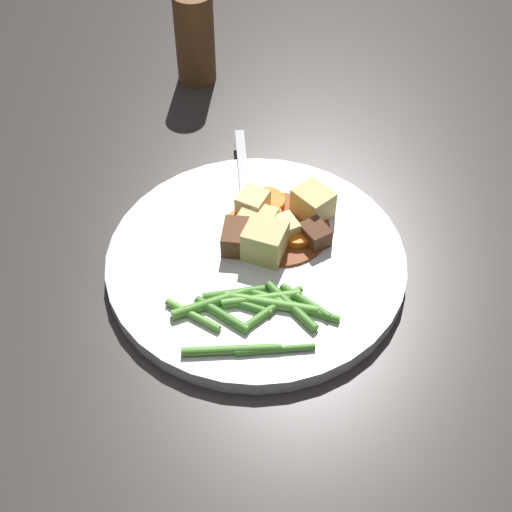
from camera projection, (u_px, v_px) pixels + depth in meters
The scene contains 30 objects.
ground_plane at pixel (256, 267), 0.71m from camera, with size 3.00×3.00×0.00m, color #383330.
dinner_plate at pixel (256, 261), 0.70m from camera, with size 0.28×0.28×0.02m, color white.
stew_sauce at pixel (279, 228), 0.72m from camera, with size 0.10×0.10×0.00m, color brown.
carrot_slice_0 at pixel (267, 215), 0.73m from camera, with size 0.03×0.03×0.01m, color orange.
carrot_slice_1 at pixel (297, 236), 0.70m from camera, with size 0.03×0.03×0.01m, color orange.
carrot_slice_2 at pixel (268, 202), 0.74m from camera, with size 0.04×0.04×0.01m, color orange.
carrot_slice_3 at pixel (240, 222), 0.72m from camera, with size 0.03×0.03×0.01m, color orange.
carrot_slice_4 at pixel (260, 237), 0.70m from camera, with size 0.03×0.03×0.01m, color orange.
potato_chunk_0 at pixel (313, 203), 0.72m from camera, with size 0.03×0.04×0.03m, color #E5CC7A.
potato_chunk_1 at pixel (253, 205), 0.72m from camera, with size 0.03×0.03×0.03m, color #EAD68C.
potato_chunk_2 at pixel (265, 241), 0.68m from camera, with size 0.04×0.03×0.03m, color #E5CC7A.
potato_chunk_3 at pixel (258, 221), 0.71m from camera, with size 0.03×0.03×0.02m, color #E5CC7A.
potato_chunk_4 at pixel (281, 230), 0.70m from camera, with size 0.02×0.03×0.02m, color #EAD68C.
meat_chunk_0 at pixel (315, 235), 0.70m from camera, with size 0.03×0.02×0.02m, color #56331E.
meat_chunk_1 at pixel (242, 238), 0.69m from camera, with size 0.04×0.04×0.02m, color brown.
green_bean_0 at pixel (275, 349), 0.62m from camera, with size 0.01×0.01×0.07m, color #4C8E33.
green_bean_1 at pixel (274, 307), 0.65m from camera, with size 0.01×0.01×0.07m, color #599E38.
green_bean_2 at pixel (227, 316), 0.64m from camera, with size 0.01×0.01×0.06m, color #4C8E33.
green_bean_3 at pixel (271, 303), 0.65m from camera, with size 0.01×0.01×0.08m, color #66AD42.
green_bean_4 at pixel (210, 303), 0.65m from camera, with size 0.01×0.01×0.07m, color #599E38.
green_bean_5 at pixel (305, 301), 0.65m from camera, with size 0.01×0.01×0.05m, color #4C8E33.
green_bean_6 at pixel (291, 306), 0.65m from camera, with size 0.01×0.01×0.06m, color #4C8E33.
green_bean_7 at pixel (193, 315), 0.64m from camera, with size 0.01×0.01×0.06m, color #66AD42.
green_bean_8 at pixel (232, 350), 0.62m from camera, with size 0.01×0.01×0.08m, color #599E38.
green_bean_9 at pixel (261, 299), 0.65m from camera, with size 0.01×0.01×0.07m, color #66AD42.
green_bean_10 at pixel (242, 304), 0.65m from camera, with size 0.01×0.01×0.06m, color #4C8E33.
green_bean_11 at pixel (294, 305), 0.65m from camera, with size 0.01×0.01×0.08m, color #599E38.
green_bean_12 at pixel (230, 292), 0.66m from camera, with size 0.01×0.01×0.06m, color #4C8E33.
fork at pixel (245, 188), 0.76m from camera, with size 0.16×0.09×0.00m.
pepper_mill at pixel (195, 38), 0.88m from camera, with size 0.05×0.05×0.11m, color brown.
Camera 1 is at (-0.43, -0.18, 0.53)m, focal length 51.49 mm.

